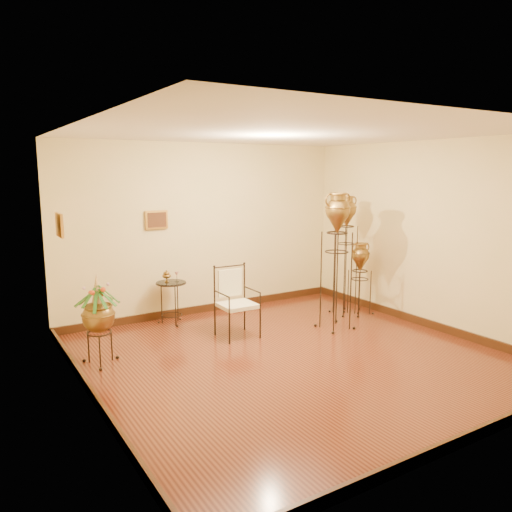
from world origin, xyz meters
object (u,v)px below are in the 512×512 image
amphora_mid (336,260)px  armchair (237,302)px  amphora_tall (346,254)px  planter_urn (98,313)px  side_table (171,302)px

amphora_mid → armchair: size_ratio=2.05×
armchair → amphora_mid: bearing=-15.6°
amphora_tall → planter_urn: amphora_tall is taller
armchair → side_table: size_ratio=1.21×
amphora_tall → planter_urn: (-4.06, -0.12, -0.36)m
side_table → planter_urn: bearing=-141.7°
planter_urn → amphora_mid: bearing=-7.0°
amphora_tall → armchair: (-2.11, -0.11, -0.50)m
amphora_tall → amphora_mid: bearing=-140.8°
planter_urn → side_table: size_ratio=1.39×
amphora_tall → planter_urn: bearing=-178.3°
amphora_mid → planter_urn: 3.44m
planter_urn → side_table: 1.79m
planter_urn → armchair: planter_urn is taller
amphora_tall → side_table: amphora_tall is taller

